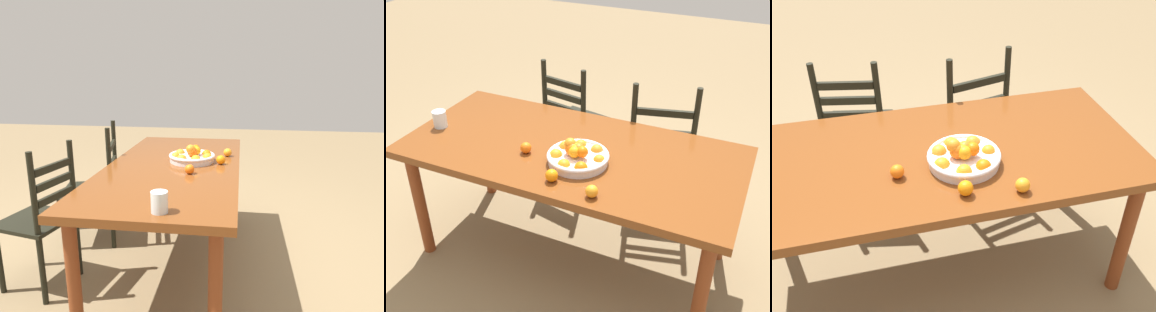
# 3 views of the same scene
# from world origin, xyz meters

# --- Properties ---
(ground_plane) EXTENTS (12.00, 12.00, 0.00)m
(ground_plane) POSITION_xyz_m (0.00, 0.00, 0.00)
(ground_plane) COLOR olive
(dining_table) EXTENTS (1.87, 0.89, 0.77)m
(dining_table) POSITION_xyz_m (0.00, 0.00, 0.69)
(dining_table) COLOR brown
(dining_table) RESTS_ON ground
(chair_near_window) EXTENTS (0.53, 0.53, 0.98)m
(chair_near_window) POSITION_xyz_m (0.33, 0.73, 0.44)
(chair_near_window) COLOR black
(chair_near_window) RESTS_ON ground
(chair_by_cabinet) EXTENTS (0.47, 0.47, 0.96)m
(chair_by_cabinet) POSITION_xyz_m (-0.36, 0.80, 0.46)
(chair_by_cabinet) COLOR black
(chair_by_cabinet) RESTS_ON ground
(fruit_bowl) EXTENTS (0.33, 0.33, 0.13)m
(fruit_bowl) POSITION_xyz_m (0.09, -0.11, 0.81)
(fruit_bowl) COLOR silver
(fruit_bowl) RESTS_ON dining_table
(orange_loose_0) EXTENTS (0.06, 0.06, 0.06)m
(orange_loose_0) POSITION_xyz_m (0.05, -0.32, 0.80)
(orange_loose_0) COLOR orange
(orange_loose_0) RESTS_ON dining_table
(orange_loose_1) EXTENTS (0.06, 0.06, 0.06)m
(orange_loose_1) POSITION_xyz_m (-0.20, -0.14, 0.80)
(orange_loose_1) COLOR orange
(orange_loose_1) RESTS_ON dining_table
(orange_loose_2) EXTENTS (0.06, 0.06, 0.06)m
(orange_loose_2) POSITION_xyz_m (0.28, -0.36, 0.80)
(orange_loose_2) COLOR orange
(orange_loose_2) RESTS_ON dining_table
(drinking_glass) EXTENTS (0.08, 0.08, 0.10)m
(drinking_glass) POSITION_xyz_m (-0.82, -0.09, 0.82)
(drinking_glass) COLOR silver
(drinking_glass) RESTS_ON dining_table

